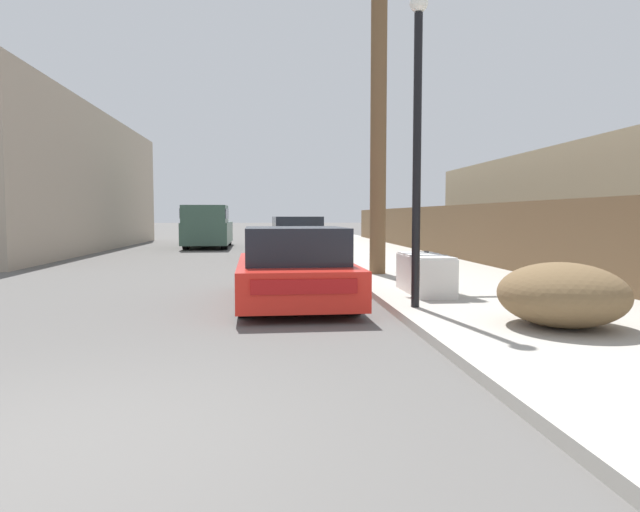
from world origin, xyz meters
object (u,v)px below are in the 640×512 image
at_px(utility_pole, 379,112).
at_px(street_lamp, 417,127).
at_px(discarded_fridge, 425,274).
at_px(brush_pile, 562,294).
at_px(pickup_truck, 208,227).
at_px(car_parked_mid, 296,238).
at_px(parked_sports_car_red, 294,269).

bearing_deg(utility_pole, street_lamp, -94.40).
xyz_separation_m(discarded_fridge, brush_pile, (0.82, -3.08, 0.06)).
xyz_separation_m(discarded_fridge, pickup_truck, (-5.39, 16.26, 0.48)).
relative_size(car_parked_mid, brush_pile, 2.81).
bearing_deg(street_lamp, utility_pole, 85.60).
bearing_deg(car_parked_mid, street_lamp, -86.94).
height_order(parked_sports_car_red, brush_pile, parked_sports_car_red).
xyz_separation_m(pickup_truck, street_lamp, (4.83, -17.75, 1.78)).
bearing_deg(brush_pile, car_parked_mid, 100.74).
distance_m(utility_pole, brush_pile, 7.24).
bearing_deg(pickup_truck, discarded_fridge, 107.33).
xyz_separation_m(discarded_fridge, street_lamp, (-0.56, -1.49, 2.26)).
bearing_deg(car_parked_mid, discarded_fridge, -83.09).
height_order(car_parked_mid, pickup_truck, pickup_truck).
bearing_deg(brush_pile, pickup_truck, 107.81).
distance_m(discarded_fridge, car_parked_mid, 10.43).
bearing_deg(utility_pole, pickup_truck, 111.87).
bearing_deg(parked_sports_car_red, brush_pile, -43.99).
bearing_deg(utility_pole, parked_sports_car_red, -120.44).
distance_m(parked_sports_car_red, car_parked_mid, 10.54).
xyz_separation_m(car_parked_mid, utility_pole, (1.52, -6.98, 3.12)).
relative_size(car_parked_mid, street_lamp, 1.01).
height_order(discarded_fridge, car_parked_mid, car_parked_mid).
bearing_deg(discarded_fridge, car_parked_mid, 99.79).
distance_m(pickup_truck, utility_pole, 14.25).
bearing_deg(pickup_truck, brush_pile, 106.81).
bearing_deg(parked_sports_car_red, pickup_truck, 99.23).
bearing_deg(brush_pile, utility_pole, 99.01).
relative_size(discarded_fridge, brush_pile, 1.08).
bearing_deg(street_lamp, parked_sports_car_red, 143.81).
distance_m(utility_pole, street_lamp, 4.93).
bearing_deg(pickup_truck, parked_sports_car_red, 99.69).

